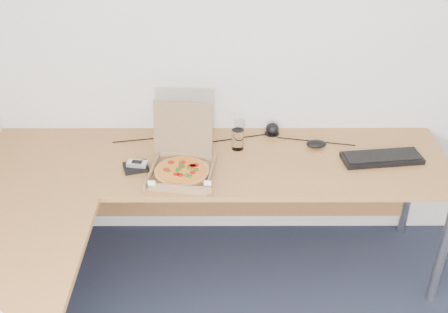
{
  "coord_description": "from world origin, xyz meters",
  "views": [
    {
      "loc": [
        -0.46,
        -1.14,
        2.29
      ],
      "look_at": [
        -0.45,
        1.28,
        0.82
      ],
      "focal_mm": 44.69,
      "sensor_mm": 36.0,
      "label": 1
    }
  ],
  "objects_px": {
    "pizza_box": "(182,167)",
    "drinking_glass": "(238,139)",
    "keyboard": "(382,158)",
    "desk": "(145,212)",
    "wallet": "(136,167)"
  },
  "relations": [
    {
      "from": "pizza_box",
      "to": "drinking_glass",
      "type": "distance_m",
      "value": 0.39
    },
    {
      "from": "pizza_box",
      "to": "drinking_glass",
      "type": "xyz_separation_m",
      "value": [
        0.29,
        0.25,
        0.02
      ]
    },
    {
      "from": "pizza_box",
      "to": "keyboard",
      "type": "distance_m",
      "value": 1.06
    },
    {
      "from": "pizza_box",
      "to": "keyboard",
      "type": "relative_size",
      "value": 0.86
    },
    {
      "from": "pizza_box",
      "to": "keyboard",
      "type": "height_order",
      "value": "pizza_box"
    },
    {
      "from": "desk",
      "to": "pizza_box",
      "type": "bearing_deg",
      "value": 60.9
    },
    {
      "from": "desk",
      "to": "keyboard",
      "type": "bearing_deg",
      "value": 18.8
    },
    {
      "from": "keyboard",
      "to": "wallet",
      "type": "bearing_deg",
      "value": 176.46
    },
    {
      "from": "desk",
      "to": "drinking_glass",
      "type": "xyz_separation_m",
      "value": [
        0.45,
        0.54,
        0.09
      ]
    },
    {
      "from": "drinking_glass",
      "to": "keyboard",
      "type": "xyz_separation_m",
      "value": [
        0.77,
        -0.12,
        -0.05
      ]
    },
    {
      "from": "drinking_glass",
      "to": "keyboard",
      "type": "distance_m",
      "value": 0.78
    },
    {
      "from": "keyboard",
      "to": "desk",
      "type": "bearing_deg",
      "value": -168.35
    },
    {
      "from": "keyboard",
      "to": "wallet",
      "type": "xyz_separation_m",
      "value": [
        -1.3,
        -0.08,
        -0.0
      ]
    },
    {
      "from": "desk",
      "to": "pizza_box",
      "type": "distance_m",
      "value": 0.33
    },
    {
      "from": "drinking_glass",
      "to": "wallet",
      "type": "distance_m",
      "value": 0.57
    }
  ]
}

